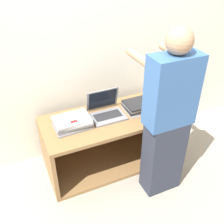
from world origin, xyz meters
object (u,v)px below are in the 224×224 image
(laptop_stack_right, at_px, (141,106))
(person, at_px, (167,120))
(laptop_stack_left, at_px, (72,122))
(laptop_open, at_px, (106,111))

(laptop_stack_right, bearing_deg, person, -93.83)
(laptop_stack_left, xyz_separation_m, laptop_stack_right, (0.71, 0.00, 0.00))
(laptop_open, bearing_deg, laptop_stack_right, -7.08)
(laptop_open, xyz_separation_m, person, (0.33, -0.53, 0.14))
(laptop_stack_left, xyz_separation_m, person, (0.68, -0.49, 0.15))
(laptop_stack_right, distance_m, person, 0.51)
(laptop_open, relative_size, person, 0.21)
(laptop_stack_left, bearing_deg, laptop_stack_right, 0.05)
(laptop_open, bearing_deg, person, -58.66)
(laptop_open, height_order, person, person)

